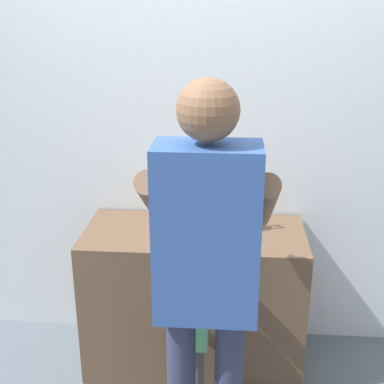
{
  "coord_description": "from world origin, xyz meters",
  "views": [
    {
      "loc": [
        0.18,
        -2.17,
        1.93
      ],
      "look_at": [
        0.0,
        0.15,
        1.08
      ],
      "focal_mm": 47.81,
      "sensor_mm": 36.0,
      "label": 1
    }
  ],
  "objects": [
    {
      "name": "adult_parent",
      "position": [
        0.1,
        -0.42,
        1.03
      ],
      "size": [
        0.53,
        0.56,
        1.71
      ],
      "color": "#2D334C",
      "rests_on": "ground"
    },
    {
      "name": "child_toddler",
      "position": [
        0.0,
        -0.1,
        0.51
      ],
      "size": [
        0.26,
        0.26,
        0.85
      ],
      "color": "#47474C",
      "rests_on": "ground"
    },
    {
      "name": "vanity_cabinet",
      "position": [
        0.0,
        0.3,
        0.4
      ],
      "size": [
        1.18,
        0.54,
        0.81
      ],
      "primitive_type": "cube",
      "color": "brown",
      "rests_on": "ground"
    },
    {
      "name": "back_wall",
      "position": [
        0.0,
        0.62,
        1.35
      ],
      "size": [
        4.4,
        0.08,
        2.7
      ],
      "color": "silver",
      "rests_on": "ground"
    },
    {
      "name": "toothbrush_cup",
      "position": [
        0.31,
        0.36,
        0.86
      ],
      "size": [
        0.07,
        0.07,
        0.21
      ],
      "color": "#4C8EB2",
      "rests_on": "vanity_cabinet"
    },
    {
      "name": "faucet",
      "position": [
        0.0,
        0.49,
        0.89
      ],
      "size": [
        0.18,
        0.14,
        0.18
      ],
      "color": "#B7BABF",
      "rests_on": "vanity_cabinet"
    },
    {
      "name": "sink_basin",
      "position": [
        0.0,
        0.28,
        0.86
      ],
      "size": [
        0.35,
        0.35,
        0.11
      ],
      "color": "silver",
      "rests_on": "vanity_cabinet"
    }
  ]
}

